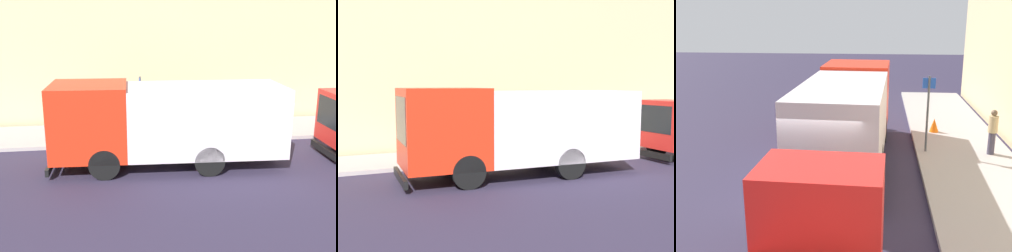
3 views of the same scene
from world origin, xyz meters
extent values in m
plane|color=#2B253A|center=(0.00, 0.00, 0.00)|extent=(80.00, 80.00, 0.00)
cube|color=#9F9996|center=(4.68, 0.00, 0.07)|extent=(3.37, 30.00, 0.15)
cube|color=tan|center=(6.87, 0.00, 5.76)|extent=(0.50, 30.00, 11.52)
cube|color=red|center=(0.74, 5.88, 1.76)|extent=(2.57, 2.68, 2.49)
cube|color=black|center=(0.80, 7.15, 2.06)|extent=(2.06, 0.16, 1.40)
cube|color=silver|center=(0.56, 1.88, 1.71)|extent=(2.70, 5.56, 2.38)
cube|color=black|center=(0.81, 7.23, 0.28)|extent=(2.36, 0.23, 0.24)
cylinder|color=black|center=(-0.35, 5.42, 0.52)|extent=(0.35, 1.05, 1.04)
cylinder|color=black|center=(1.79, 5.32, 0.52)|extent=(0.35, 1.05, 1.04)
cylinder|color=black|center=(-0.52, 1.93, 0.52)|extent=(0.35, 1.05, 1.04)
cylinder|color=black|center=(1.63, 1.83, 0.52)|extent=(0.35, 1.05, 1.04)
cube|color=black|center=(0.71, -2.94, 1.73)|extent=(1.78, 0.13, 1.10)
cube|color=black|center=(0.71, -2.86, 0.28)|extent=(2.04, 0.20, 0.24)
cylinder|color=#403C4E|center=(5.56, 3.86, 0.54)|extent=(0.34, 0.34, 0.79)
cylinder|color=tan|center=(5.56, 3.86, 1.23)|extent=(0.46, 0.46, 0.58)
sphere|color=brown|center=(5.56, 3.86, 1.62)|extent=(0.22, 0.22, 0.22)
cone|color=orange|center=(3.92, 6.45, 0.43)|extent=(0.39, 0.39, 0.56)
cylinder|color=#4C5156|center=(3.32, 3.94, 1.50)|extent=(0.08, 0.08, 2.70)
cube|color=blue|center=(3.32, 3.96, 2.60)|extent=(0.44, 0.03, 0.36)
camera|label=1|loc=(-13.18, 5.12, 5.28)|focal=43.89mm
camera|label=2|loc=(-11.78, 9.44, 3.13)|focal=43.92mm
camera|label=3|loc=(1.64, -9.85, 4.93)|focal=43.09mm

